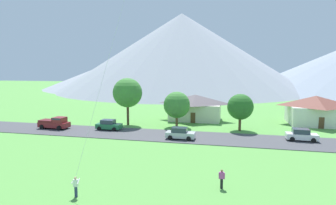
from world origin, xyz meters
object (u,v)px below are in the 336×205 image
(house_leftmost, at_px, (315,110))
(tree_left_of_center, at_px, (177,105))
(parked_car_green_mid_east, at_px, (109,125))
(parked_car_white_mid_west, at_px, (301,135))
(house_left_center, at_px, (195,107))
(tree_near_left, at_px, (128,93))
(parked_car_silver_west_end, at_px, (180,133))
(watcher_person, at_px, (222,179))
(pickup_truck_maroon_west_side, at_px, (55,123))
(tree_center, at_px, (240,107))

(house_leftmost, distance_m, tree_left_of_center, 25.89)
(tree_left_of_center, bearing_deg, parked_car_green_mid_east, -154.57)
(parked_car_white_mid_west, xyz_separation_m, parked_car_green_mid_east, (-29.89, 0.38, 0.00))
(house_left_center, bearing_deg, parked_car_green_mid_east, -136.20)
(parked_car_white_mid_west, bearing_deg, tree_near_left, 169.74)
(tree_left_of_center, height_order, parked_car_green_mid_east, tree_left_of_center)
(parked_car_silver_west_end, bearing_deg, parked_car_green_mid_east, 165.47)
(parked_car_silver_west_end, bearing_deg, tree_near_left, 144.35)
(house_leftmost, height_order, house_left_center, house_leftmost)
(parked_car_white_mid_west, bearing_deg, parked_car_silver_west_end, -170.15)
(house_leftmost, distance_m, watcher_person, 35.75)
(house_left_center, bearing_deg, pickup_truck_maroon_west_side, -148.49)
(parked_car_green_mid_east, xyz_separation_m, pickup_truck_maroon_west_side, (-9.41, -1.27, 0.19))
(tree_near_left, bearing_deg, tree_left_of_center, 2.12)
(tree_near_left, height_order, tree_center, tree_near_left)
(house_leftmost, height_order, pickup_truck_maroon_west_side, house_leftmost)
(house_leftmost, relative_size, pickup_truck_maroon_west_side, 1.88)
(tree_left_of_center, distance_m, parked_car_green_mid_east, 12.22)
(house_leftmost, distance_m, parked_car_green_mid_east, 37.67)
(tree_center, bearing_deg, parked_car_white_mid_west, -31.05)
(house_left_center, distance_m, parked_car_green_mid_east, 18.12)
(tree_near_left, height_order, watcher_person, tree_near_left)
(house_leftmost, height_order, tree_center, tree_center)
(house_leftmost, bearing_deg, tree_center, -148.55)
(tree_center, relative_size, pickup_truck_maroon_west_side, 1.17)
(tree_left_of_center, relative_size, parked_car_white_mid_west, 1.48)
(tree_center, bearing_deg, house_left_center, 137.40)
(tree_left_of_center, distance_m, tree_center, 10.85)
(house_leftmost, relative_size, parked_car_white_mid_west, 2.32)
(tree_center, distance_m, watcher_person, 23.83)
(tree_near_left, bearing_deg, tree_center, -0.25)
(parked_car_green_mid_east, height_order, pickup_truck_maroon_west_side, pickup_truck_maroon_west_side)
(parked_car_silver_west_end, relative_size, watcher_person, 2.52)
(tree_near_left, distance_m, parked_car_green_mid_east, 7.13)
(parked_car_silver_west_end, bearing_deg, tree_center, 42.70)
(tree_left_of_center, relative_size, pickup_truck_maroon_west_side, 1.20)
(house_left_center, relative_size, parked_car_green_mid_east, 2.55)
(tree_left_of_center, xyz_separation_m, watcher_person, (8.65, -23.95, -3.07))
(tree_near_left, bearing_deg, parked_car_green_mid_east, -108.68)
(house_left_center, relative_size, tree_near_left, 1.24)
(parked_car_silver_west_end, bearing_deg, watcher_person, -67.40)
(parked_car_silver_west_end, distance_m, watcher_person, 16.83)
(tree_near_left, xyz_separation_m, tree_left_of_center, (9.08, 0.34, -2.00))
(parked_car_silver_west_end, relative_size, pickup_truck_maroon_west_side, 0.80)
(tree_center, distance_m, pickup_truck_maroon_west_side, 31.63)
(parked_car_white_mid_west, distance_m, parked_car_green_mid_east, 29.89)
(tree_near_left, xyz_separation_m, tree_center, (19.92, -0.09, -1.96))
(parked_car_silver_west_end, height_order, parked_car_green_mid_east, same)
(parked_car_silver_west_end, bearing_deg, house_leftmost, 36.20)
(tree_near_left, bearing_deg, parked_car_white_mid_west, -10.26)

